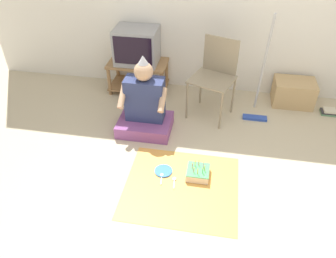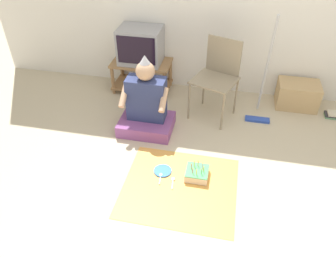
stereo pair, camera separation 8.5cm
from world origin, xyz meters
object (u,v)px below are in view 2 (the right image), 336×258
Objects in this scene: tv at (141,45)px; dust_mop at (262,91)px; cardboard_box_stack at (297,95)px; person_seated at (146,107)px; birthday_cake at (197,173)px; paper_plate at (163,171)px; folding_chair at (218,73)px; book_pile at (333,115)px.

dust_mop is (1.51, -0.37, -0.26)m from tv.
cardboard_box_stack is 0.55× the size of person_seated.
birthday_cake is at bearing -44.55° from person_seated.
dust_mop is at bearing 62.97° from birthday_cake.
paper_plate is at bearing -67.73° from tv.
folding_chair is 1.30m from paper_plate.
book_pile is at bearing 12.87° from dust_mop.
folding_chair reaches higher than paper_plate.
folding_chair reaches higher than person_seated.
person_seated is 0.78m from paper_plate.
book_pile reaches higher than paper_plate.
cardboard_box_stack is at bearing 55.27° from birthday_cake.
person_seated is (-1.23, -0.47, -0.07)m from dust_mop.
tv reaches higher than paper_plate.
book_pile is at bearing 36.41° from paper_plate.
folding_chair is at bearing -19.90° from tv.
folding_chair is at bearing 70.82° from paper_plate.
cardboard_box_stack is at bearing 47.46° from paper_plate.
person_seated is at bearing -153.57° from cardboard_box_stack.
folding_chair is at bearing 33.56° from person_seated.
tv is at bearing 176.00° from book_pile.
tv is 2.47m from book_pile.
paper_plate is at bearing -132.54° from cardboard_box_stack.
tv is at bearing 160.10° from folding_chair.
tv is 3.05× the size of paper_plate.
person_seated is at bearing 116.60° from paper_plate.
folding_chair is 1.02× the size of person_seated.
dust_mop reaches higher than cardboard_box_stack.
tv is at bearing 112.27° from paper_plate.
paper_plate is at bearing -143.59° from book_pile.
folding_chair is at bearing -159.44° from cardboard_box_stack.
birthday_cake is at bearing -0.01° from paper_plate.
tv is 0.58× the size of folding_chair.
book_pile is at bearing 17.58° from person_seated.
paper_plate is (0.33, -0.65, -0.28)m from person_seated.
tv is 0.42× the size of dust_mop.
tv is at bearing 122.40° from birthday_cake.
paper_plate is (-1.79, -1.32, -0.02)m from book_pile.
birthday_cake is (0.66, -0.65, -0.24)m from person_seated.
dust_mop is at bearing -167.13° from book_pile.
folding_chair is 0.89m from person_seated.
tv is 1.85m from birthday_cake.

